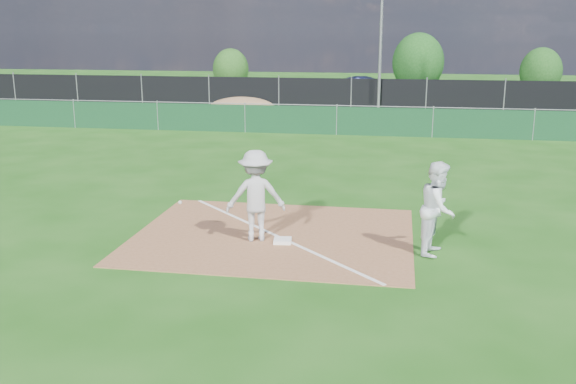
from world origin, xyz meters
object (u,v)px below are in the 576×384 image
object	(u,v)px
car_left	(242,89)
tree_mid	(418,63)
car_right	(459,94)
car_mid	(367,90)
play_at_first	(256,196)
light_pole	(381,37)
first_base	(283,241)
tree_right	(541,71)
runner	(438,208)
tree_left	(231,69)

from	to	relation	value
car_left	tree_mid	world-z (taller)	tree_mid
car_right	car_mid	bearing A→B (deg)	78.83
play_at_first	car_right	distance (m)	26.66
play_at_first	car_mid	size ratio (longest dim) A/B	0.50
light_pole	tree_mid	xyz separation A→B (m)	(2.26, 11.00, -1.85)
light_pole	first_base	distance (m)	22.55
car_mid	tree_right	world-z (taller)	tree_right
tree_right	first_base	bearing A→B (deg)	-109.31
runner	car_right	size ratio (longest dim) A/B	0.38
light_pole	car_mid	world-z (taller)	light_pole
tree_left	tree_mid	bearing A→B (deg)	1.06
car_left	light_pole	bearing A→B (deg)	-121.56
runner	tree_mid	world-z (taller)	tree_mid
light_pole	tree_right	xyz separation A→B (m)	(10.30, 10.70, -2.34)
runner	car_left	world-z (taller)	runner
tree_right	tree_mid	bearing A→B (deg)	177.85
play_at_first	car_right	world-z (taller)	play_at_first
light_pole	first_base	size ratio (longest dim) A/B	21.86
car_right	car_left	bearing A→B (deg)	83.94
play_at_first	tree_left	bearing A→B (deg)	105.62
car_mid	car_left	bearing A→B (deg)	89.56
car_mid	tree_left	distance (m)	11.64
tree_left	tree_mid	size ratio (longest dim) A/B	0.73
first_base	tree_left	size ratio (longest dim) A/B	0.12
runner	tree_mid	bearing A→B (deg)	12.72
light_pole	runner	bearing A→B (deg)	-85.02
car_mid	play_at_first	bearing A→B (deg)	-178.56
play_at_first	tree_left	distance (m)	34.10
car_mid	tree_right	xyz separation A→B (m)	(11.20, 5.69, 0.88)
first_base	tree_left	xyz separation A→B (m)	(-9.77, 32.93, 1.51)
car_mid	tree_right	distance (m)	12.59
runner	tree_mid	size ratio (longest dim) A/B	0.45
play_at_first	runner	distance (m)	3.75
tree_left	first_base	bearing A→B (deg)	-73.47
car_right	tree_right	world-z (taller)	tree_right
runner	tree_mid	xyz separation A→B (m)	(0.33, 33.25, 1.20)
play_at_first	tree_right	world-z (taller)	tree_right
play_at_first	car_mid	world-z (taller)	play_at_first
tree_left	car_mid	bearing A→B (deg)	-29.66
light_pole	tree_left	size ratio (longest dim) A/B	2.62
first_base	tree_right	xyz separation A→B (m)	(11.52, 32.88, 1.60)
car_left	tree_right	world-z (taller)	tree_right
play_at_first	runner	bearing A→B (deg)	-2.59
first_base	tree_left	world-z (taller)	tree_left
play_at_first	tree_left	size ratio (longest dim) A/B	0.77
play_at_first	car_mid	bearing A→B (deg)	88.08
play_at_first	car_left	xyz separation A→B (m)	(-7.08, 27.62, -0.32)
play_at_first	tree_mid	bearing A→B (deg)	82.99
tree_right	car_left	bearing A→B (deg)	-164.94
car_left	car_mid	size ratio (longest dim) A/B	0.83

